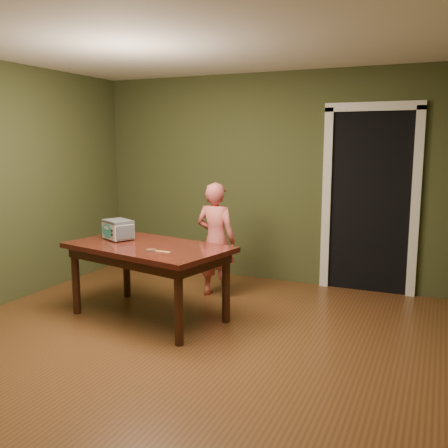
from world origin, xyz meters
The scene contains 8 objects.
floor centered at (0.00, 0.00, 0.00)m, with size 5.00×5.00×0.00m, color brown.
room_shell centered at (0.00, 0.00, 1.71)m, with size 4.52×5.02×2.61m.
doorway centered at (1.30, 2.78, 1.06)m, with size 1.10×0.66×2.25m.
dining_table centered at (-0.57, 0.65, 0.65)m, with size 1.76×1.22×0.75m.
toy_oven centered at (-1.00, 0.76, 0.86)m, with size 0.39×0.34×0.21m.
baking_pan centered at (-0.38, 0.40, 0.76)m, with size 0.10×0.10×0.02m.
spatula centered at (-0.28, 0.42, 0.75)m, with size 0.18×0.03×0.01m, color #DFB661.
child centered at (-0.26, 1.57, 0.66)m, with size 0.48×0.31×1.31m, color #DB5F5A.
Camera 1 is at (2.06, -3.47, 1.76)m, focal length 40.00 mm.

